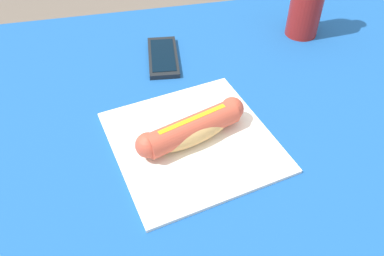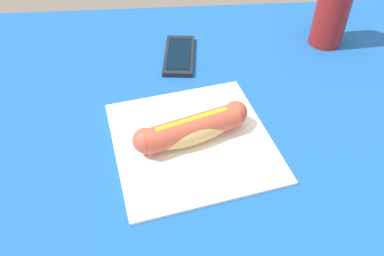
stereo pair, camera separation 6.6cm
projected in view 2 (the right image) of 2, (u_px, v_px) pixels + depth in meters
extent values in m
cylinder|color=brown|center=(40.00, 147.00, 1.19)|extent=(0.07, 0.07, 0.71)
cylinder|color=brown|center=(363.00, 129.00, 1.25)|extent=(0.07, 0.07, 0.71)
cube|color=brown|center=(232.00, 148.00, 0.69)|extent=(1.18, 0.93, 0.03)
cube|color=#19519E|center=(233.00, 141.00, 0.68)|extent=(1.24, 0.99, 0.00)
cube|color=white|center=(192.00, 139.00, 0.67)|extent=(0.31, 0.31, 0.01)
ellipsoid|color=tan|center=(192.00, 128.00, 0.66)|extent=(0.16, 0.10, 0.05)
cylinder|color=#BC4C38|center=(192.00, 126.00, 0.65)|extent=(0.17, 0.10, 0.04)
sphere|color=#BC4C38|center=(235.00, 113.00, 0.68)|extent=(0.04, 0.04, 0.04)
sphere|color=#BC4C38|center=(145.00, 141.00, 0.63)|extent=(0.04, 0.04, 0.04)
cube|color=yellow|center=(192.00, 118.00, 0.64)|extent=(0.12, 0.05, 0.00)
cube|color=black|center=(179.00, 55.00, 0.86)|extent=(0.08, 0.15, 0.01)
cube|color=black|center=(179.00, 53.00, 0.85)|extent=(0.06, 0.13, 0.00)
cylinder|color=maroon|center=(334.00, 3.00, 0.84)|extent=(0.07, 0.07, 0.19)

